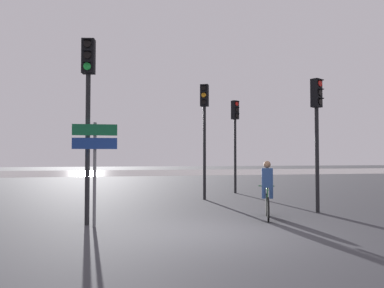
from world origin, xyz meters
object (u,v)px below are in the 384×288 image
object	(u,v)px
direction_sign_post	(95,154)
cyclist	(267,190)
traffic_light_far_right	(235,129)
traffic_light_center	(204,120)
traffic_light_near_left	(88,96)
traffic_light_near_right	(317,119)

from	to	relation	value
direction_sign_post	cyclist	size ratio (longest dim) A/B	1.60
cyclist	traffic_light_far_right	bearing A→B (deg)	98.92
direction_sign_post	cyclist	distance (m)	4.78
direction_sign_post	traffic_light_center	bearing A→B (deg)	-125.57
traffic_light_near_left	cyclist	bearing A→B (deg)	-171.61
direction_sign_post	traffic_light_near_left	bearing A→B (deg)	-55.13
traffic_light_far_right	cyclist	world-z (taller)	traffic_light_far_right
traffic_light_near_right	cyclist	size ratio (longest dim) A/B	2.59
traffic_light_far_right	cyclist	distance (m)	7.82
traffic_light_near_left	direction_sign_post	bearing A→B (deg)	131.76
traffic_light_near_left	direction_sign_post	world-z (taller)	traffic_light_near_left
traffic_light_center	cyclist	xyz separation A→B (m)	(0.57, -4.99, -2.44)
traffic_light_center	traffic_light_far_right	size ratio (longest dim) A/B	1.06
traffic_light_center	direction_sign_post	bearing A→B (deg)	78.74
traffic_light_far_right	traffic_light_near_right	xyz separation A→B (m)	(0.52, -6.47, -0.16)
traffic_light_far_right	cyclist	xyz separation A→B (m)	(-1.54, -7.33, -2.27)
traffic_light_center	traffic_light_far_right	distance (m)	3.15
traffic_light_near_right	cyclist	xyz separation A→B (m)	(-2.06, -0.86, -2.11)
traffic_light_near_right	direction_sign_post	size ratio (longest dim) A/B	1.62
traffic_light_near_left	traffic_light_far_right	size ratio (longest dim) A/B	1.08
traffic_light_far_right	cyclist	size ratio (longest dim) A/B	2.75
traffic_light_near_left	traffic_light_center	xyz separation A→B (m)	(4.30, 4.87, -0.05)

